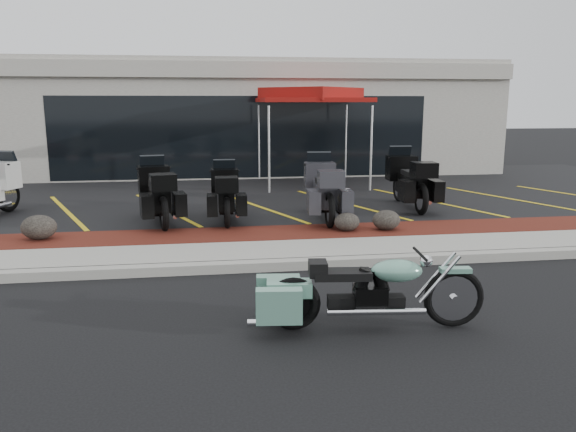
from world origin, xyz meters
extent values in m
plane|color=black|center=(0.00, 0.00, 0.00)|extent=(90.00, 90.00, 0.00)
cube|color=gray|center=(0.00, 0.90, 0.07)|extent=(24.00, 0.25, 0.15)
cube|color=gray|center=(0.00, 1.60, 0.07)|extent=(24.00, 1.20, 0.15)
cube|color=#3E160E|center=(0.00, 2.80, 0.08)|extent=(24.00, 1.20, 0.16)
cube|color=black|center=(0.00, 8.20, 0.07)|extent=(26.00, 9.60, 0.15)
cube|color=gray|center=(0.00, 14.50, 2.00)|extent=(18.00, 8.00, 4.00)
cube|color=black|center=(0.00, 10.52, 1.50)|extent=(12.00, 0.06, 2.60)
cube|color=gray|center=(0.00, 10.49, 3.60)|extent=(18.00, 0.30, 0.50)
ellipsoid|color=black|center=(-4.25, 2.88, 0.38)|extent=(0.63, 0.52, 0.45)
ellipsoid|color=black|center=(1.46, 2.73, 0.34)|extent=(0.50, 0.41, 0.35)
ellipsoid|color=black|center=(2.24, 2.70, 0.35)|extent=(0.55, 0.46, 0.39)
cone|color=#DC5407|center=(-0.88, 8.39, 0.36)|extent=(0.42, 0.42, 0.42)
cylinder|color=silver|center=(0.36, 7.79, 1.33)|extent=(0.06, 0.06, 2.36)
cylinder|color=silver|center=(3.22, 7.49, 1.33)|extent=(0.06, 0.06, 2.36)
cylinder|color=silver|center=(0.66, 10.65, 1.33)|extent=(0.06, 0.06, 2.36)
cylinder|color=silver|center=(3.52, 10.35, 1.33)|extent=(0.06, 0.06, 2.36)
cube|color=maroon|center=(1.94, 9.07, 2.67)|extent=(3.38, 3.38, 0.12)
cube|color=maroon|center=(1.94, 9.07, 2.84)|extent=(3.18, 3.18, 0.36)
camera|label=1|loc=(-1.21, -7.60, 2.62)|focal=35.00mm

